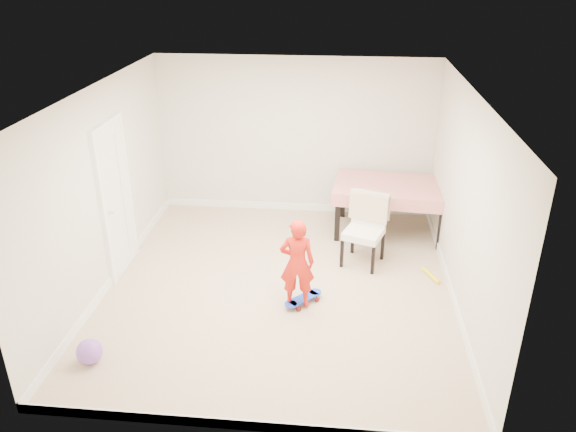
# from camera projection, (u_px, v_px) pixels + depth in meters

# --- Properties ---
(ground) EXTENTS (5.00, 5.00, 0.00)m
(ground) POSITION_uv_depth(u_px,v_px,m) (279.00, 287.00, 7.46)
(ground) COLOR tan
(ground) RESTS_ON ground
(ceiling) EXTENTS (4.50, 5.00, 0.04)m
(ceiling) POSITION_uv_depth(u_px,v_px,m) (278.00, 93.00, 6.37)
(ceiling) COLOR white
(ceiling) RESTS_ON wall_back
(wall_back) EXTENTS (4.50, 0.04, 2.60)m
(wall_back) POSITION_uv_depth(u_px,v_px,m) (296.00, 137.00, 9.14)
(wall_back) COLOR beige
(wall_back) RESTS_ON ground
(wall_front) EXTENTS (4.50, 0.04, 2.60)m
(wall_front) POSITION_uv_depth(u_px,v_px,m) (245.00, 313.00, 4.67)
(wall_front) COLOR beige
(wall_front) RESTS_ON ground
(wall_left) EXTENTS (0.04, 5.00, 2.60)m
(wall_left) POSITION_uv_depth(u_px,v_px,m) (104.00, 190.00, 7.11)
(wall_left) COLOR beige
(wall_left) RESTS_ON ground
(wall_right) EXTENTS (0.04, 5.00, 2.60)m
(wall_right) POSITION_uv_depth(u_px,v_px,m) (463.00, 204.00, 6.71)
(wall_right) COLOR beige
(wall_right) RESTS_ON ground
(door) EXTENTS (0.11, 0.94, 2.11)m
(door) POSITION_uv_depth(u_px,v_px,m) (116.00, 201.00, 7.49)
(door) COLOR white
(door) RESTS_ON ground
(baseboard_back) EXTENTS (4.50, 0.02, 0.12)m
(baseboard_back) POSITION_uv_depth(u_px,v_px,m) (295.00, 206.00, 9.68)
(baseboard_back) COLOR white
(baseboard_back) RESTS_ON ground
(baseboard_front) EXTENTS (4.50, 0.02, 0.12)m
(baseboard_front) POSITION_uv_depth(u_px,v_px,m) (249.00, 425.00, 5.19)
(baseboard_front) COLOR white
(baseboard_front) RESTS_ON ground
(baseboard_left) EXTENTS (0.02, 5.00, 0.12)m
(baseboard_left) POSITION_uv_depth(u_px,v_px,m) (116.00, 274.00, 7.63)
(baseboard_left) COLOR white
(baseboard_left) RESTS_ON ground
(baseboard_right) EXTENTS (0.02, 5.00, 0.12)m
(baseboard_right) POSITION_uv_depth(u_px,v_px,m) (451.00, 292.00, 7.24)
(baseboard_right) COLOR white
(baseboard_right) RESTS_ON ground
(dining_table) EXTENTS (1.81, 1.23, 0.81)m
(dining_table) POSITION_uv_depth(u_px,v_px,m) (389.00, 208.00, 8.77)
(dining_table) COLOR #B70D09
(dining_table) RESTS_ON ground
(dining_chair) EXTENTS (0.74, 0.79, 1.02)m
(dining_chair) POSITION_uv_depth(u_px,v_px,m) (364.00, 231.00, 7.82)
(dining_chair) COLOR silver
(dining_chair) RESTS_ON ground
(skateboard) EXTENTS (0.55, 0.56, 0.09)m
(skateboard) POSITION_uv_depth(u_px,v_px,m) (303.00, 300.00, 7.09)
(skateboard) COLOR blue
(skateboard) RESTS_ON ground
(child) EXTENTS (0.44, 0.31, 1.17)m
(child) POSITION_uv_depth(u_px,v_px,m) (297.00, 266.00, 6.80)
(child) COLOR red
(child) RESTS_ON ground
(balloon) EXTENTS (0.28, 0.28, 0.28)m
(balloon) POSITION_uv_depth(u_px,v_px,m) (89.00, 352.00, 6.03)
(balloon) COLOR #8B54C9
(balloon) RESTS_ON ground
(foam_toy) EXTENTS (0.22, 0.39, 0.06)m
(foam_toy) POSITION_uv_depth(u_px,v_px,m) (431.00, 275.00, 7.66)
(foam_toy) COLOR yellow
(foam_toy) RESTS_ON ground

